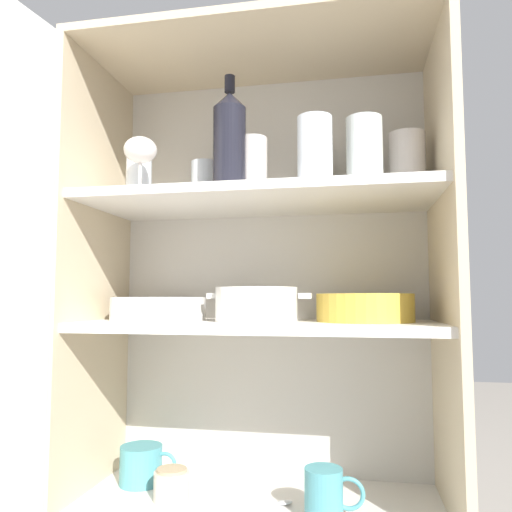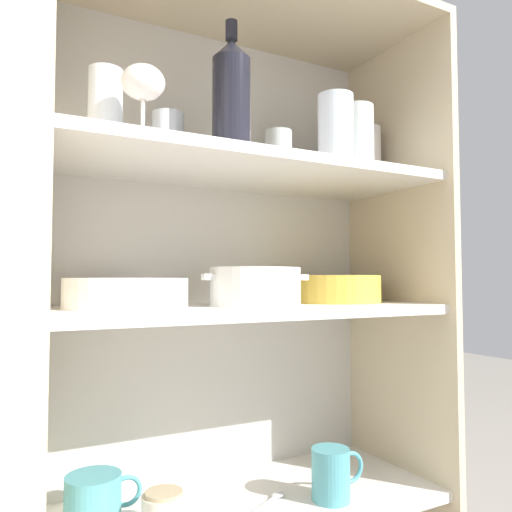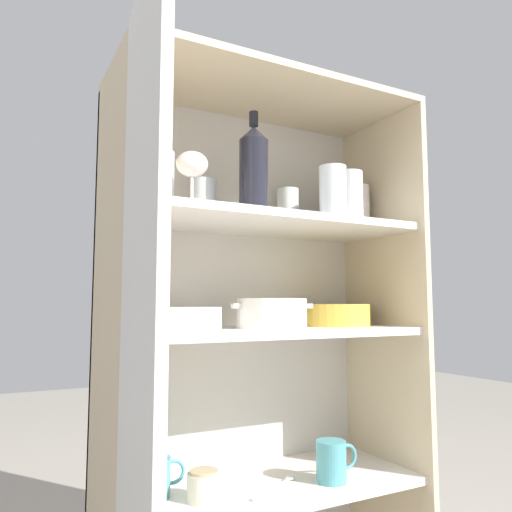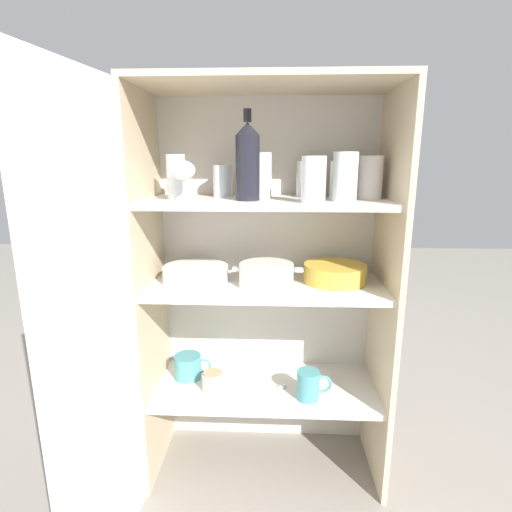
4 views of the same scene
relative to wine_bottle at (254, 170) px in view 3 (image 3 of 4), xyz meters
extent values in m
cube|color=silver|center=(0.06, 0.22, -0.45)|extent=(0.82, 0.02, 1.33)
cube|color=#CCB793|center=(-0.34, 0.04, -0.45)|extent=(0.02, 0.36, 1.33)
cube|color=#CCB793|center=(0.46, 0.04, -0.45)|extent=(0.02, 0.36, 1.33)
cube|color=#CCB793|center=(0.06, 0.04, 0.23)|extent=(0.82, 0.36, 0.02)
cube|color=silver|center=(0.06, 0.04, -0.80)|extent=(0.78, 0.33, 0.02)
cube|color=silver|center=(0.06, 0.04, -0.41)|extent=(0.78, 0.33, 0.02)
cube|color=silver|center=(0.06, 0.04, -0.13)|extent=(0.78, 0.33, 0.02)
cube|color=silver|center=(-0.37, -0.34, -0.45)|extent=(0.07, 0.40, 1.33)
cylinder|color=white|center=(0.30, 0.07, -0.06)|extent=(0.07, 0.07, 0.12)
cylinder|color=white|center=(-0.09, 0.11, -0.07)|extent=(0.07, 0.07, 0.11)
cylinder|color=white|center=(-0.23, 0.03, -0.05)|extent=(0.06, 0.06, 0.14)
cylinder|color=white|center=(0.30, -0.01, -0.05)|extent=(0.08, 0.08, 0.15)
cylinder|color=white|center=(0.20, -0.07, -0.05)|extent=(0.07, 0.07, 0.13)
cylinder|color=white|center=(0.19, 0.14, -0.06)|extent=(0.06, 0.06, 0.12)
cylinder|color=silver|center=(0.04, 0.07, -0.05)|extent=(0.07, 0.07, 0.15)
cylinder|color=silver|center=(0.39, 0.07, -0.05)|extent=(0.08, 0.08, 0.14)
cylinder|color=silver|center=(-0.19, -0.06, -0.12)|extent=(0.06, 0.06, 0.01)
cylinder|color=silver|center=(-0.19, -0.06, -0.08)|extent=(0.01, 0.01, 0.06)
ellipsoid|color=silver|center=(-0.19, -0.06, -0.03)|extent=(0.07, 0.07, 0.06)
cylinder|color=black|center=(0.00, 0.00, -0.02)|extent=(0.07, 0.07, 0.19)
cone|color=black|center=(0.00, 0.00, 0.10)|extent=(0.07, 0.07, 0.04)
cylinder|color=black|center=(0.00, 0.00, 0.13)|extent=(0.02, 0.02, 0.04)
cylinder|color=white|center=(-0.18, 0.05, -0.40)|extent=(0.22, 0.22, 0.01)
cylinder|color=white|center=(-0.18, 0.05, -0.39)|extent=(0.22, 0.22, 0.01)
cylinder|color=white|center=(-0.18, 0.05, -0.38)|extent=(0.22, 0.22, 0.01)
cylinder|color=white|center=(-0.18, 0.05, -0.37)|extent=(0.22, 0.22, 0.01)
cylinder|color=white|center=(-0.18, 0.05, -0.36)|extent=(0.22, 0.22, 0.01)
cylinder|color=white|center=(-0.18, 0.05, -0.35)|extent=(0.22, 0.22, 0.01)
cylinder|color=gold|center=(0.29, 0.07, -0.37)|extent=(0.21, 0.21, 0.06)
torus|color=gold|center=(0.29, 0.07, -0.34)|extent=(0.21, 0.21, 0.01)
cylinder|color=silver|center=(0.06, 0.01, -0.36)|extent=(0.18, 0.18, 0.08)
cube|color=silver|center=(-0.04, 0.01, -0.35)|extent=(0.03, 0.02, 0.01)
cube|color=silver|center=(0.17, 0.01, -0.35)|extent=(0.03, 0.02, 0.01)
cylinder|color=teal|center=(-0.23, 0.08, -0.74)|extent=(0.10, 0.10, 0.09)
torus|color=teal|center=(-0.17, 0.08, -0.74)|extent=(0.06, 0.01, 0.06)
cylinder|color=teal|center=(0.20, -0.04, -0.74)|extent=(0.08, 0.08, 0.10)
torus|color=teal|center=(0.25, -0.04, -0.73)|extent=(0.07, 0.01, 0.07)
cylinder|color=beige|center=(-0.13, 0.00, -0.76)|extent=(0.08, 0.08, 0.06)
cylinder|color=tan|center=(-0.13, 0.00, -0.72)|extent=(0.07, 0.07, 0.01)
cylinder|color=silver|center=(0.04, -0.02, -0.78)|extent=(0.15, 0.09, 0.01)
ellipsoid|color=silver|center=(0.12, 0.02, -0.78)|extent=(0.04, 0.04, 0.01)
camera|label=1|loc=(0.27, -1.06, -0.35)|focal=35.00mm
camera|label=2|loc=(-0.40, -0.86, -0.35)|focal=35.00mm
camera|label=3|loc=(-0.58, -1.10, -0.35)|focal=35.00mm
camera|label=4|loc=(0.08, -1.25, 0.01)|focal=28.00mm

